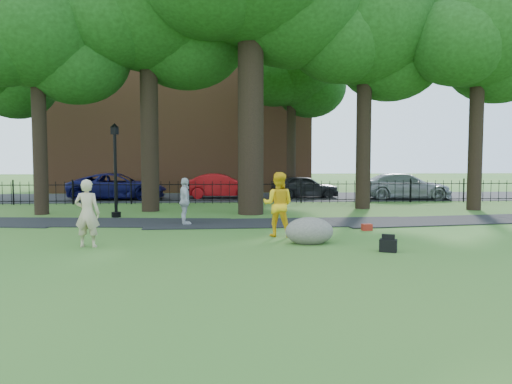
{
  "coord_description": "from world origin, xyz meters",
  "views": [
    {
      "loc": [
        -1.23,
        -14.44,
        2.46
      ],
      "look_at": [
        -0.11,
        2.0,
        1.31
      ],
      "focal_mm": 35.0,
      "sensor_mm": 36.0,
      "label": 1
    }
  ],
  "objects": [
    {
      "name": "silver_car",
      "position": [
        9.38,
        13.88,
        0.76
      ],
      "size": [
        5.48,
        2.77,
        1.53
      ],
      "primitive_type": "imported",
      "rotation": [
        0.0,
        0.0,
        1.45
      ],
      "color": "#989AA0",
      "rests_on": "ground"
    },
    {
      "name": "grey_car",
      "position": [
        3.73,
        15.21,
        0.69
      ],
      "size": [
        4.03,
        1.64,
        1.37
      ],
      "primitive_type": "imported",
      "rotation": [
        0.0,
        0.0,
        1.57
      ],
      "color": "black",
      "rests_on": "ground"
    },
    {
      "name": "boulder",
      "position": [
        1.25,
        -0.45,
        0.4
      ],
      "size": [
        1.61,
        1.38,
        0.81
      ],
      "primitive_type": "ellipsoid",
      "rotation": [
        0.0,
        0.0,
        0.27
      ],
      "color": "#686556",
      "rests_on": "ground"
    },
    {
      "name": "navy_van",
      "position": [
        -7.26,
        14.77,
        0.77
      ],
      "size": [
        5.64,
        2.8,
        1.54
      ],
      "primitive_type": "imported",
      "rotation": [
        0.0,
        0.0,
        1.62
      ],
      "color": "#0E0E46",
      "rests_on": "ground"
    },
    {
      "name": "woman",
      "position": [
        -4.91,
        -0.63,
        0.93
      ],
      "size": [
        0.72,
        0.5,
        1.86
      ],
      "primitive_type": "imported",
      "rotation": [
        0.0,
        0.0,
        3.06
      ],
      "color": "#C9B08A",
      "rests_on": "ground"
    },
    {
      "name": "lamppost",
      "position": [
        -5.58,
        6.26,
        1.88
      ],
      "size": [
        0.38,
        0.38,
        3.84
      ],
      "rotation": [
        0.0,
        0.0,
        -0.4
      ],
      "color": "black",
      "rests_on": "ground"
    },
    {
      "name": "red_bag",
      "position": [
        3.61,
        1.86,
        0.11
      ],
      "size": [
        0.35,
        0.25,
        0.22
      ],
      "primitive_type": "cube",
      "rotation": [
        0.0,
        0.0,
        0.16
      ],
      "color": "maroon",
      "rests_on": "ground"
    },
    {
      "name": "street",
      "position": [
        0.0,
        16.0,
        0.0
      ],
      "size": [
        80.0,
        7.0,
        0.02
      ],
      "primitive_type": "cube",
      "color": "black",
      "rests_on": "ground"
    },
    {
      "name": "man",
      "position": [
        0.5,
        0.87,
        1.0
      ],
      "size": [
        1.14,
        0.99,
        2.0
      ],
      "primitive_type": "imported",
      "rotation": [
        0.0,
        0.0,
        2.86
      ],
      "color": "yellow",
      "rests_on": "ground"
    },
    {
      "name": "tree_row",
      "position": [
        0.52,
        8.4,
        8.15
      ],
      "size": [
        26.82,
        7.96,
        12.42
      ],
      "color": "black",
      "rests_on": "ground"
    },
    {
      "name": "pedestrian",
      "position": [
        -2.58,
        3.68,
        0.86
      ],
      "size": [
        0.64,
        1.08,
        1.72
      ],
      "primitive_type": "imported",
      "rotation": [
        0.0,
        0.0,
        1.8
      ],
      "color": "silver",
      "rests_on": "ground"
    },
    {
      "name": "backpack",
      "position": [
        3.07,
        -1.88,
        0.16
      ],
      "size": [
        0.51,
        0.43,
        0.33
      ],
      "primitive_type": "cube",
      "rotation": [
        0.0,
        0.0,
        -0.42
      ],
      "color": "black",
      "rests_on": "ground"
    },
    {
      "name": "iron_fence",
      "position": [
        0.0,
        12.0,
        0.6
      ],
      "size": [
        44.0,
        0.04,
        1.2
      ],
      "color": "black",
      "rests_on": "ground"
    },
    {
      "name": "brick_building",
      "position": [
        -4.0,
        24.0,
        6.0
      ],
      "size": [
        18.0,
        8.0,
        12.0
      ],
      "primitive_type": "cube",
      "color": "brown",
      "rests_on": "ground"
    },
    {
      "name": "footpath",
      "position": [
        1.0,
        3.9,
        0.0
      ],
      "size": [
        36.07,
        3.85,
        0.03
      ],
      "primitive_type": "cube",
      "rotation": [
        0.0,
        0.0,
        0.03
      ],
      "color": "black",
      "rests_on": "ground"
    },
    {
      "name": "ground",
      "position": [
        0.0,
        0.0,
        0.0
      ],
      "size": [
        120.0,
        120.0,
        0.0
      ],
      "primitive_type": "plane",
      "color": "#326B25",
      "rests_on": "ground"
    },
    {
      "name": "red_sedan",
      "position": [
        -1.29,
        15.34,
        0.74
      ],
      "size": [
        4.52,
        1.68,
        1.48
      ],
      "primitive_type": "imported",
      "rotation": [
        0.0,
        0.0,
        1.55
      ],
      "color": "#A30C10",
      "rests_on": "ground"
    }
  ]
}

